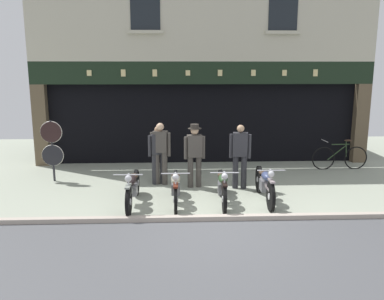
% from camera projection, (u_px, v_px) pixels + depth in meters
% --- Properties ---
extents(ground, '(22.86, 22.00, 0.18)m').
position_uv_depth(ground, '(227.00, 243.00, 7.45)').
color(ground, '#989F8C').
extents(shop_facade, '(11.16, 4.42, 6.64)m').
position_uv_depth(shop_facade, '(200.00, 105.00, 14.89)').
color(shop_facade, black).
rests_on(shop_facade, ground).
extents(motorcycle_left, '(0.62, 2.10, 0.92)m').
position_uv_depth(motorcycle_left, '(133.00, 188.00, 9.30)').
color(motorcycle_left, black).
rests_on(motorcycle_left, ground).
extents(motorcycle_center_left, '(0.62, 1.98, 0.90)m').
position_uv_depth(motorcycle_center_left, '(176.00, 186.00, 9.41)').
color(motorcycle_center_left, black).
rests_on(motorcycle_center_left, ground).
extents(motorcycle_center, '(0.62, 1.95, 0.92)m').
position_uv_depth(motorcycle_center, '(222.00, 186.00, 9.41)').
color(motorcycle_center, black).
rests_on(motorcycle_center, ground).
extents(motorcycle_center_right, '(0.62, 2.07, 0.94)m').
position_uv_depth(motorcycle_center_right, '(265.00, 184.00, 9.59)').
color(motorcycle_center_right, black).
rests_on(motorcycle_center_right, ground).
extents(salesman_left, '(0.55, 0.30, 1.68)m').
position_uv_depth(salesman_left, '(160.00, 151.00, 10.88)').
color(salesman_left, '#47423D').
rests_on(salesman_left, ground).
extents(shopkeeper_center, '(0.56, 0.35, 1.69)m').
position_uv_depth(shopkeeper_center, '(195.00, 152.00, 10.62)').
color(shopkeeper_center, '#47423D').
rests_on(shopkeeper_center, ground).
extents(salesman_right, '(0.55, 0.28, 1.69)m').
position_uv_depth(salesman_right, '(240.00, 154.00, 10.50)').
color(salesman_right, '#2D2D33').
rests_on(salesman_right, ground).
extents(assistant_far_right, '(0.55, 0.30, 1.60)m').
position_uv_depth(assistant_far_right, '(158.00, 152.00, 10.93)').
color(assistant_far_right, '#2D2D33').
rests_on(assistant_far_right, ground).
extents(tyre_sign_pole, '(0.60, 0.06, 1.71)m').
position_uv_depth(tyre_sign_pole, '(52.00, 145.00, 11.15)').
color(tyre_sign_pole, '#232328').
rests_on(tyre_sign_pole, ground).
extents(advert_board_near, '(0.70, 0.03, 0.97)m').
position_uv_depth(advert_board_near, '(255.00, 112.00, 13.42)').
color(advert_board_near, beige).
extents(advert_board_far, '(0.64, 0.03, 1.10)m').
position_uv_depth(advert_board_far, '(285.00, 112.00, 13.47)').
color(advert_board_far, beige).
extents(leaning_bicycle, '(1.76, 0.50, 0.95)m').
position_uv_depth(leaning_bicycle, '(340.00, 157.00, 12.61)').
color(leaning_bicycle, black).
rests_on(leaning_bicycle, ground).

